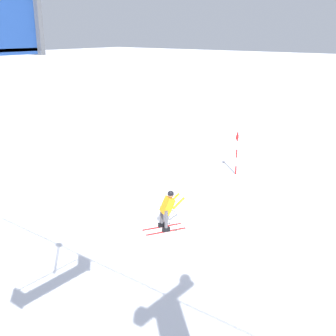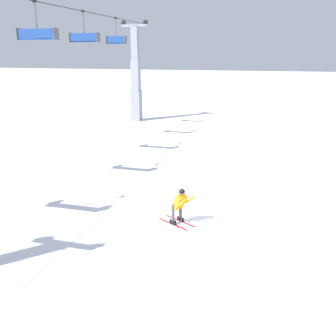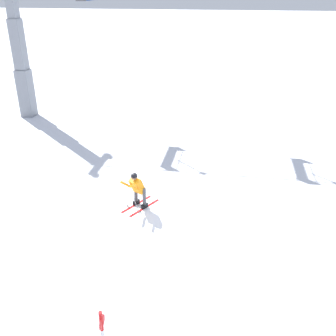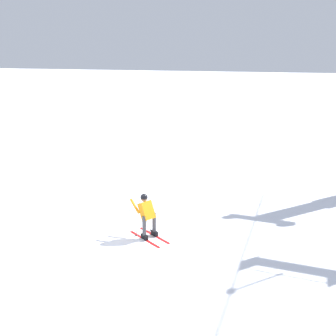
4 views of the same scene
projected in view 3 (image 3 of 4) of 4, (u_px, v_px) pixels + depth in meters
ground_plane at (149, 219)px, 13.73m from camera, size 260.00×260.00×0.00m
skier_carving_main at (137, 188)px, 14.04m from camera, size 1.28×1.64×1.62m
lift_tower_near at (20, 54)px, 22.92m from camera, size 0.79×2.44×9.32m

